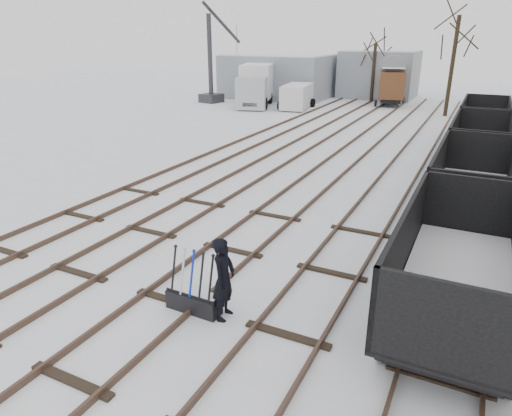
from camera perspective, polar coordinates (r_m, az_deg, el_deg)
The scene contains 16 objects.
ground at distance 11.23m, azimuth -10.59°, elevation -11.41°, with size 120.00×120.00×0.00m, color white.
tracks at distance 22.71m, azimuth 10.38°, elevation 5.60°, with size 13.90×52.00×0.16m.
shed_left at distance 47.56m, azimuth 2.99°, elevation 16.19°, with size 10.00×8.00×4.10m.
shed_right at distance 48.61m, azimuth 15.15°, elevation 15.87°, with size 7.00×6.00×4.50m.
ground_frame at distance 10.68m, azimuth -7.78°, elevation -11.28°, with size 1.31×0.45×1.49m.
worker at distance 10.05m, azimuth -4.06°, elevation -8.84°, with size 0.70×0.46×1.92m, color black.
freight_wagon_a at distance 10.81m, azimuth 23.76°, elevation -8.50°, with size 2.44×6.11×2.50m.
freight_wagon_b at distance 16.75m, azimuth 25.32°, elevation 1.53°, with size 2.44×6.11×2.50m.
freight_wagon_c at distance 22.94m, azimuth 26.04°, elevation 6.24°, with size 2.44×6.11×2.50m.
freight_wagon_d at distance 29.22m, azimuth 26.47°, elevation 8.93°, with size 2.44×6.11×2.50m.
box_van_wagon at distance 43.13m, azimuth 16.60°, elevation 14.73°, with size 3.11×4.68×3.29m.
lorry at distance 41.57m, azimuth 0.01°, elevation 15.19°, with size 4.05×8.02×3.48m.
panel_van at distance 39.79m, azimuth 5.15°, elevation 13.76°, with size 2.65×4.79×2.00m.
crane at distance 43.71m, azimuth -5.55°, elevation 16.00°, with size 2.04×5.14×8.63m.
tree_far_left at distance 45.57m, azimuth 14.45°, elevation 16.08°, with size 0.30×0.30×5.19m, color black.
tree_far_right at distance 38.60m, azimuth 23.29°, elevation 15.86°, with size 0.30×0.30×7.24m, color black.
Camera 1 is at (5.96, -7.44, 5.94)m, focal length 32.00 mm.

